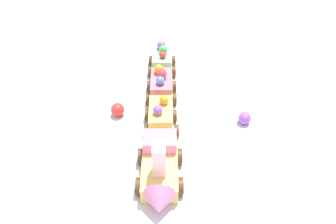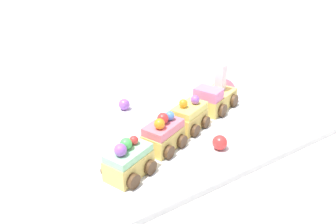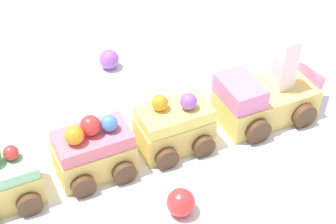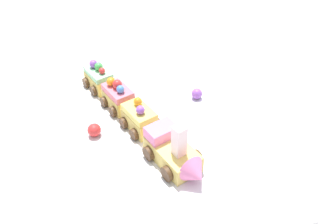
% 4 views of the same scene
% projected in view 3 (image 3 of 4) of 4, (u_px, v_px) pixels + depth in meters
% --- Properties ---
extents(ground_plane, '(10.00, 10.00, 0.00)m').
position_uv_depth(ground_plane, '(148.00, 131.00, 0.64)').
color(ground_plane, beige).
extents(display_board, '(0.63, 0.41, 0.01)m').
position_uv_depth(display_board, '(148.00, 127.00, 0.64)').
color(display_board, white).
rests_on(display_board, ground_plane).
extents(cake_train_locomotive, '(0.15, 0.11, 0.10)m').
position_uv_depth(cake_train_locomotive, '(275.00, 95.00, 0.63)').
color(cake_train_locomotive, '#EACC66').
rests_on(cake_train_locomotive, display_board).
extents(cake_car_lemon, '(0.09, 0.08, 0.07)m').
position_uv_depth(cake_car_lemon, '(175.00, 127.00, 0.59)').
color(cake_car_lemon, '#EACC66').
rests_on(cake_car_lemon, display_board).
extents(cake_car_strawberry, '(0.09, 0.08, 0.07)m').
position_uv_depth(cake_car_strawberry, '(94.00, 151.00, 0.56)').
color(cake_car_strawberry, '#EACC66').
rests_on(cake_car_strawberry, display_board).
extents(gumball_purple, '(0.03, 0.03, 0.03)m').
position_uv_depth(gumball_purple, '(110.00, 59.00, 0.71)').
color(gumball_purple, '#9956C6').
rests_on(gumball_purple, display_board).
extents(gumball_red, '(0.03, 0.03, 0.03)m').
position_uv_depth(gumball_red, '(182.00, 202.00, 0.53)').
color(gumball_red, red).
rests_on(gumball_red, display_board).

